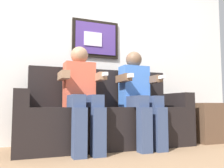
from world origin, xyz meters
TOP-DOWN VIEW (x-y plane):
  - ground_plane at (0.00, 0.00)m, footprint 5.69×5.69m
  - back_wall_assembly at (-0.00, 0.76)m, footprint 4.38×0.10m
  - couch at (0.00, 0.33)m, footprint 1.98×0.58m
  - person_on_left at (-0.33, 0.16)m, footprint 0.46×0.56m
  - person_on_right at (0.33, 0.16)m, footprint 0.46×0.56m
  - side_table_right at (1.34, 0.22)m, footprint 0.40×0.40m

SIDE VIEW (x-z plane):
  - ground_plane at x=0.00m, z-range 0.00..0.00m
  - side_table_right at x=1.34m, z-range 0.00..0.50m
  - couch at x=0.00m, z-range -0.14..0.76m
  - person_on_left at x=-0.33m, z-range 0.05..1.16m
  - person_on_right at x=0.33m, z-range 0.05..1.16m
  - back_wall_assembly at x=0.00m, z-range 0.00..2.60m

